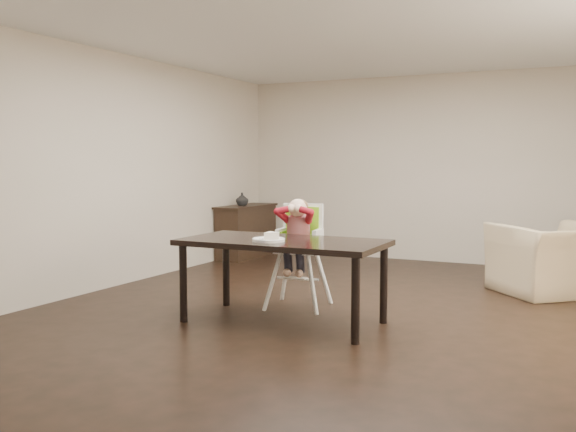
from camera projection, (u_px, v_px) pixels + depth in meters
The scene contains 8 objects.
ground at pixel (360, 312), 6.17m from camera, with size 7.00×7.00×0.00m, color black.
room_walls at pixel (362, 118), 6.02m from camera, with size 6.02×7.02×2.71m.
dining_table at pixel (283, 249), 5.72m from camera, with size 1.80×0.90×0.75m.
high_chair at pixel (299, 231), 6.35m from camera, with size 0.50×0.50×1.08m.
plate at pixel (269, 238), 5.58m from camera, with size 0.32×0.32×0.08m.
armchair at pixel (556, 248), 6.97m from camera, with size 1.17×0.76×1.02m, color tan.
sideboard at pixel (246, 231), 9.77m from camera, with size 0.44×1.26×0.79m.
vase at pixel (242, 199), 9.62m from camera, with size 0.19×0.20×0.19m, color #99999E.
Camera 1 is at (2.02, -5.77, 1.43)m, focal length 40.00 mm.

